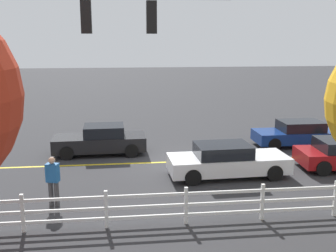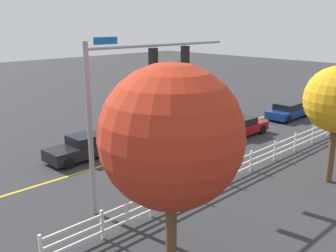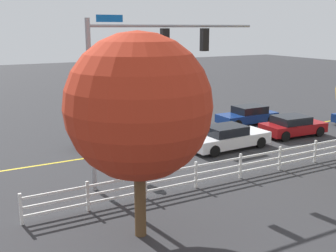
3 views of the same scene
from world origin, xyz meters
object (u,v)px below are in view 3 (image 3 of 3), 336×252
Objects in this scene: car_3 at (116,133)px; car_4 at (228,137)px; car_2 at (293,126)px; tree_2 at (139,107)px; pedestrian at (140,161)px; car_0 at (248,115)px.

car_4 is (-5.21, 3.84, -0.02)m from car_3.
car_2 is 11.04m from car_3.
car_3 is at bearing -107.23° from tree_2.
car_3 is at bearing 4.82° from pedestrian.
car_2 is at bearing 1.83° from car_4.
car_0 is 17.55m from tree_2.
car_3 is (10.48, -3.47, 0.03)m from car_2.
car_2 is 0.94× the size of car_3.
pedestrian is (11.74, 2.61, 0.29)m from car_2.
car_4 is 0.74× the size of tree_2.
car_4 is (5.27, 0.38, 0.01)m from car_2.
car_2 is 15.85m from tree_2.
tree_2 reaches higher than car_0.
pedestrian is 0.26× the size of tree_2.
car_0 is 1.04× the size of car_2.
car_0 is 6.42m from car_4.
pedestrian reaches higher than car_2.
pedestrian is (1.26, 6.08, 0.26)m from car_3.
car_0 reaches higher than car_2.
car_2 is 0.85× the size of car_4.
pedestrian is at bearing 29.70° from car_0.
car_3 is at bearing 2.10° from car_0.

